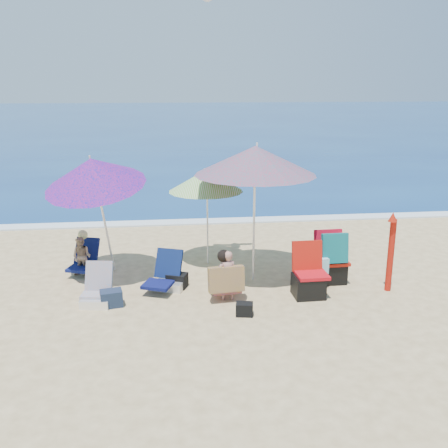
{
  "coord_description": "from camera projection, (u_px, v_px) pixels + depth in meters",
  "views": [
    {
      "loc": [
        -1.26,
        -7.39,
        3.48
      ],
      "look_at": [
        -0.3,
        1.0,
        1.1
      ],
      "focal_mm": 40.43,
      "sensor_mm": 36.0,
      "label": 1
    }
  ],
  "objects": [
    {
      "name": "furled_umbrella",
      "position": [
        391.0,
        248.0,
        8.53
      ],
      "size": [
        0.18,
        0.17,
        1.41
      ],
      "color": "#AB180C",
      "rests_on": "ground"
    },
    {
      "name": "bag_black_a",
      "position": [
        177.0,
        280.0,
        8.85
      ],
      "size": [
        0.41,
        0.36,
        0.25
      ],
      "color": "black",
      "rests_on": "ground"
    },
    {
      "name": "umbrella_striped",
      "position": [
        206.0,
        181.0,
        9.61
      ],
      "size": [
        1.71,
        1.71,
        1.91
      ],
      "color": "silver",
      "rests_on": "ground"
    },
    {
      "name": "foam",
      "position": [
        217.0,
        221.0,
        13.02
      ],
      "size": [
        120.0,
        0.5,
        0.04
      ],
      "color": "white",
      "rests_on": "ground"
    },
    {
      "name": "umbrella_turquoise",
      "position": [
        255.0,
        160.0,
        8.76
      ],
      "size": [
        2.79,
        2.79,
        2.46
      ],
      "color": "silver",
      "rests_on": "ground"
    },
    {
      "name": "bag_tan",
      "position": [
        230.0,
        279.0,
        8.96
      ],
      "size": [
        0.3,
        0.26,
        0.22
      ],
      "color": "tan",
      "rests_on": "ground"
    },
    {
      "name": "chair_rainbow",
      "position": [
        97.0,
        293.0,
        8.2
      ],
      "size": [
        0.52,
        0.66,
        0.64
      ],
      "color": "#E77E51",
      "rests_on": "ground"
    },
    {
      "name": "bag_navy_a",
      "position": [
        111.0,
        298.0,
        8.09
      ],
      "size": [
        0.39,
        0.31,
        0.27
      ],
      "color": "#1B273C",
      "rests_on": "ground"
    },
    {
      "name": "camp_chair_left",
      "position": [
        309.0,
        281.0,
        8.45
      ],
      "size": [
        0.56,
        0.54,
        0.91
      ],
      "color": "red",
      "rests_on": "ground"
    },
    {
      "name": "sea",
      "position": [
        178.0,
        118.0,
        51.19
      ],
      "size": [
        120.0,
        80.0,
        0.12
      ],
      "color": "navy",
      "rests_on": "ground"
    },
    {
      "name": "chair_navy",
      "position": [
        168.0,
        279.0,
        8.76
      ],
      "size": [
        0.82,
        0.82,
        0.67
      ],
      "color": "#0C1248",
      "rests_on": "ground"
    },
    {
      "name": "bag_black_b",
      "position": [
        244.0,
        309.0,
        7.78
      ],
      "size": [
        0.29,
        0.23,
        0.2
      ],
      "color": "black",
      "rests_on": "ground"
    },
    {
      "name": "person_left",
      "position": [
        82.0,
        256.0,
        9.33
      ],
      "size": [
        0.61,
        0.74,
        0.83
      ],
      "color": "tan",
      "rests_on": "ground"
    },
    {
      "name": "person_center",
      "position": [
        226.0,
        276.0,
        8.24
      ],
      "size": [
        0.6,
        0.52,
        0.86
      ],
      "color": "tan",
      "rests_on": "ground"
    },
    {
      "name": "ground",
      "position": [
        249.0,
        305.0,
        8.15
      ],
      "size": [
        120.0,
        120.0,
        0.0
      ],
      "color": "#D8BC84",
      "rests_on": "ground"
    },
    {
      "name": "camp_chair_right",
      "position": [
        330.0,
        264.0,
        9.02
      ],
      "size": [
        0.65,
        0.67,
        0.96
      ],
      "color": "red",
      "rests_on": "ground"
    },
    {
      "name": "umbrella_blue",
      "position": [
        93.0,
        172.0,
        8.69
      ],
      "size": [
        2.34,
        2.38,
        2.42
      ],
      "color": "white",
      "rests_on": "ground"
    }
  ]
}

